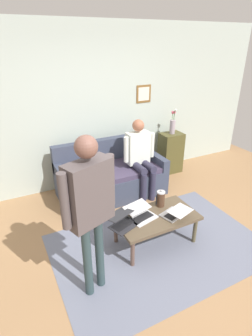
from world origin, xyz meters
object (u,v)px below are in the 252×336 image
side_shelf (170,153)px  laptop_right (122,221)px  french_press (161,199)px  flower_vase (173,125)px  laptop_left (141,214)px  coffee_table (156,219)px  person_seated (140,154)px  couch (110,177)px  person_standing (90,201)px  laptop_center (175,213)px

side_shelf → laptop_right: bearing=41.4°
french_press → flower_vase: bearing=-129.3°
laptop_right → flower_vase: (-1.85, -1.64, 0.50)m
laptop_left → coffee_table: bearing=161.8°
person_seated → laptop_right: bearing=52.4°
couch → laptop_left: 1.36m
couch → french_press: 1.27m
side_shelf → laptop_left: bearing=45.5°
coffee_table → person_standing: 1.25m
couch → laptop_center: couch is taller
laptop_center → person_standing: bearing=11.0°
person_standing → person_seated: (-1.38, -1.51, -0.37)m
laptop_left → person_seated: person_seated is taller
side_shelf → flower_vase: flower_vase is taller
flower_vase → laptop_center: bearing=56.1°
couch → coffee_table: couch is taller
couch → flower_vase: (-1.41, -0.27, 0.64)m
laptop_center → laptop_left: bearing=-24.0°
couch → side_shelf: size_ratio=2.19×
laptop_left → laptop_right: 0.28m
person_seated → person_standing: bearing=47.6°
laptop_left → flower_vase: bearing=-134.5°
couch → laptop_right: size_ratio=4.16×
french_press → person_standing: person_standing is taller
side_shelf → laptop_center: bearing=56.1°
coffee_table → flower_vase: size_ratio=2.18×
coffee_table → couch: bearing=-89.5°
flower_vase → french_press: bearing=50.7°
couch → laptop_center: bearing=98.1°
laptop_left → french_press: 0.37m
coffee_table → laptop_center: 0.25m
laptop_center → person_standing: size_ratio=0.23×
person_standing → person_seated: size_ratio=1.34×
coffee_table → laptop_left: bearing=-18.2°
couch → french_press: couch is taller
side_shelf → flower_vase: 0.56m
laptop_center → flower_vase: bearing=-123.9°
coffee_table → laptop_center: bearing=151.2°
laptop_right → side_shelf: side_shelf is taller
laptop_left → side_shelf: side_shelf is taller
coffee_table → person_standing: bearing=19.4°
couch → french_press: size_ratio=7.05×
french_press → laptop_left: bearing=16.9°
laptop_center → person_seated: (-0.22, -1.29, 0.27)m
flower_vase → person_standing: (2.36, 2.00, 0.14)m
laptop_center → person_standing: (1.16, 0.23, 0.64)m
coffee_table → side_shelf: bearing=-130.0°
person_standing → person_seated: person_standing is taller
flower_vase → person_standing: size_ratio=0.28×
laptop_right → french_press: size_ratio=1.69×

